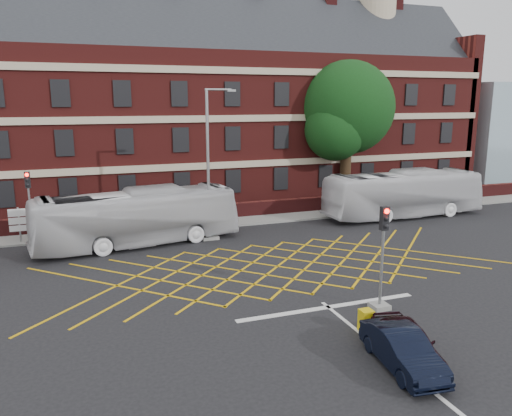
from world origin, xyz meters
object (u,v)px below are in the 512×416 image
object	(u,v)px
bus_left	(137,217)
car_navy	(402,350)
traffic_light_far	(31,214)
direction_signs	(19,221)
street_lamp	(210,189)
deciduous_tree	(347,114)
car_maroon	(407,342)
utility_cabinet	(366,321)
traffic_light_near	(382,268)
bus_right	(404,194)

from	to	relation	value
bus_left	car_navy	world-z (taller)	bus_left
traffic_light_far	direction_signs	distance (m)	0.78
street_lamp	car_navy	bearing A→B (deg)	-83.74
deciduous_tree	traffic_light_far	distance (m)	24.73
bus_left	car_maroon	xyz separation A→B (m)	(6.62, -16.60, -1.03)
direction_signs	utility_cabinet	distance (m)	21.41
traffic_light_far	utility_cabinet	size ratio (longest dim) A/B	5.04
car_navy	traffic_light_near	bearing A→B (deg)	71.49
utility_cabinet	traffic_light_far	bearing A→B (deg)	126.06
utility_cabinet	car_maroon	bearing A→B (deg)	-86.40
car_navy	traffic_light_far	world-z (taller)	traffic_light_far
car_maroon	utility_cabinet	xyz separation A→B (m)	(-0.14, 2.22, -0.20)
traffic_light_near	traffic_light_far	world-z (taller)	same
traffic_light_far	utility_cabinet	bearing A→B (deg)	-53.94
bus_right	direction_signs	world-z (taller)	bus_right
car_navy	street_lamp	distance (m)	17.09
bus_left	car_navy	xyz separation A→B (m)	(6.19, -16.96, -1.04)
bus_left	utility_cabinet	bearing A→B (deg)	-164.59
car_navy	deciduous_tree	bearing A→B (deg)	70.73
car_maroon	deciduous_tree	distance (m)	27.03
deciduous_tree	direction_signs	size ratio (longest dim) A/B	5.24
bus_left	car_maroon	distance (m)	17.90
utility_cabinet	street_lamp	bearing A→B (deg)	98.53
street_lamp	traffic_light_far	bearing A→B (deg)	165.01
traffic_light_far	street_lamp	bearing A→B (deg)	-14.99
bus_left	direction_signs	world-z (taller)	bus_left
traffic_light_near	bus_left	bearing A→B (deg)	122.53
deciduous_tree	street_lamp	xyz separation A→B (m)	(-13.48, -7.25, -4.11)
traffic_light_near	traffic_light_far	xyz separation A→B (m)	(-14.02, 15.36, 0.00)
deciduous_tree	traffic_light_near	xyz separation A→B (m)	(-9.68, -19.88, -5.46)
car_navy	street_lamp	size ratio (longest dim) A/B	0.41
deciduous_tree	utility_cabinet	distance (m)	25.22
bus_right	car_navy	distance (m)	21.97
car_maroon	utility_cabinet	world-z (taller)	car_maroon
street_lamp	direction_signs	world-z (taller)	street_lamp
bus_right	car_navy	xyz separation A→B (m)	(-12.90, -17.75, -1.08)
car_navy	traffic_light_near	size ratio (longest dim) A/B	0.87
direction_signs	utility_cabinet	bearing A→B (deg)	-52.47
direction_signs	traffic_light_far	bearing A→B (deg)	0.21
deciduous_tree	car_navy	bearing A→B (deg)	-115.80
car_maroon	traffic_light_far	size ratio (longest dim) A/B	0.86
direction_signs	street_lamp	bearing A→B (deg)	-14.09
car_navy	utility_cabinet	world-z (taller)	car_navy
traffic_light_far	car_maroon	bearing A→B (deg)	-56.93
car_maroon	utility_cabinet	distance (m)	2.23
car_navy	utility_cabinet	bearing A→B (deg)	90.12
deciduous_tree	traffic_light_far	size ratio (longest dim) A/B	2.70
bus_left	traffic_light_near	bearing A→B (deg)	-156.33
traffic_light_near	direction_signs	bearing A→B (deg)	133.74
car_maroon	street_lamp	bearing A→B (deg)	110.76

